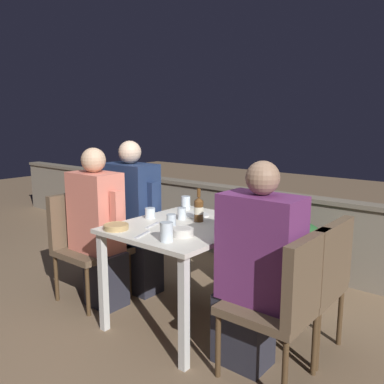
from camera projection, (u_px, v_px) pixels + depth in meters
ground_plane at (186, 321)px, 2.98m from camera, size 16.00×16.00×0.00m
parapet_wall at (279, 230)px, 4.01m from camera, size 9.00×0.18×0.75m
dining_table at (185, 237)px, 2.87m from camera, size 0.83×1.00×0.73m
planter_hedge at (273, 250)px, 3.48m from camera, size 0.88×0.47×0.64m
chair_left_near at (84, 236)px, 3.33m from camera, size 0.48×0.47×0.87m
person_coral_top at (99, 227)px, 3.18m from camera, size 0.49×0.26×1.25m
chair_left_far at (119, 228)px, 3.59m from camera, size 0.48×0.47×0.87m
person_navy_jumper at (134, 217)px, 3.44m from camera, size 0.51×0.26×1.29m
chair_right_near at (287, 295)px, 2.22m from camera, size 0.48×0.47×0.87m
person_purple_stripe at (255, 269)px, 2.33m from camera, size 0.51×0.26×1.24m
chair_right_far at (315, 276)px, 2.49m from camera, size 0.48×0.47×0.87m
beer_bottle at (199, 209)px, 2.92m from camera, size 0.07×0.07×0.24m
plate_0 at (196, 215)px, 3.10m from camera, size 0.20×0.20×0.01m
plate_1 at (236, 221)px, 2.91m from camera, size 0.23×0.23×0.01m
bowl_0 at (116, 226)px, 2.72m from camera, size 0.17×0.17×0.04m
bowl_1 at (182, 231)px, 2.57m from camera, size 0.15×0.15×0.05m
glass_cup_0 at (150, 213)px, 3.02m from camera, size 0.08×0.08×0.08m
glass_cup_1 at (186, 203)px, 3.32m from camera, size 0.07×0.07×0.11m
glass_cup_2 at (167, 232)px, 2.44m from camera, size 0.08×0.08×0.12m
glass_cup_3 at (171, 221)px, 2.73m from camera, size 0.06×0.06×0.10m
glass_cup_4 at (182, 214)px, 2.98m from camera, size 0.06×0.06×0.09m
fork_0 at (153, 225)px, 2.81m from camera, size 0.07×0.17×0.01m
fork_1 at (142, 235)px, 2.58m from camera, size 0.07×0.17×0.01m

